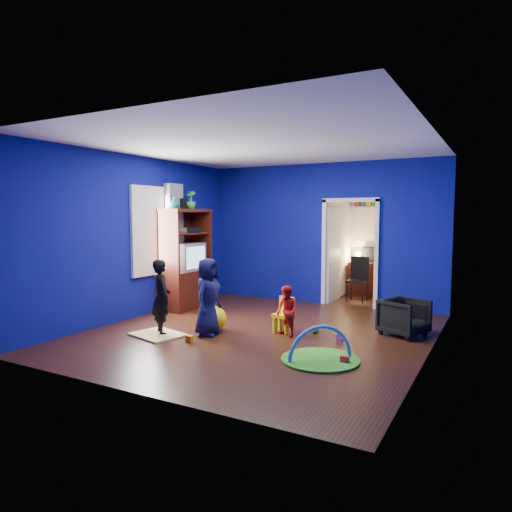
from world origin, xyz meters
The scene contains 32 objects.
floor centered at (0.00, 0.00, 0.00)m, with size 5.00×5.50×0.01m, color black.
ceiling centered at (0.00, 0.00, 2.90)m, with size 5.00×5.50×0.01m, color white.
wall_back centered at (0.00, 2.75, 1.45)m, with size 5.00×0.02×2.90m, color navy.
wall_front centered at (0.00, -2.75, 1.45)m, with size 5.00×0.02×2.90m, color navy.
wall_left centered at (-2.50, 0.00, 1.45)m, with size 0.02×5.50×2.90m, color navy.
wall_right centered at (2.50, 0.00, 1.45)m, with size 0.02×5.50×2.90m, color navy.
alcove centered at (0.60, 3.62, 1.25)m, with size 1.00×1.75×2.50m, color silver, non-canonical shape.
armchair centered at (2.02, 0.95, 0.28)m, with size 0.60×0.62×0.56m, color black.
child_black centered at (-1.29, -0.78, 0.58)m, with size 0.43×0.28×1.17m, color black.
child_navy centered at (-0.64, -0.47, 0.60)m, with size 0.58×0.38×1.19m, color #10163B.
toddler_red centered at (0.47, 0.03, 0.39)m, with size 0.38×0.29×0.78m, color #B21F12.
vase centered at (-2.21, 0.72, 2.07)m, with size 0.21×0.21×0.22m, color #0D626B.
potted_plant centered at (-2.21, 1.24, 2.14)m, with size 0.21×0.21×0.37m, color #2F812F.
tv_armoire centered at (-2.21, 1.02, 0.98)m, with size 0.58×1.14×1.96m, color #391209.
crt_tv centered at (-2.17, 1.02, 1.02)m, with size 0.46×0.70×0.54m, color silver.
yellow_blanket centered at (-1.29, -0.88, 0.01)m, with size 0.75×0.60×0.03m, color #F2E07A.
hopper_ball centered at (-0.69, -0.22, 0.20)m, with size 0.40×0.40×0.40m, color yellow.
kid_chair centered at (0.32, 0.23, 0.25)m, with size 0.28×0.28×0.50m, color yellow.
play_mat centered at (1.33, -0.82, 0.01)m, with size 1.00×1.00×0.03m, color green.
toy_arch centered at (1.33, -0.82, 0.02)m, with size 0.89×0.89×0.05m, color #3F8CD8.
window_left centered at (-2.48, 0.35, 1.55)m, with size 0.03×0.95×1.55m, color white.
curtain centered at (-2.37, 0.90, 1.25)m, with size 0.14×0.42×2.40m, color slate.
doorway centered at (0.60, 2.75, 1.05)m, with size 1.16×0.10×2.10m, color white.
study_desk centered at (0.60, 4.26, 0.38)m, with size 0.88×0.44×0.75m, color #3D140A.
desk_monitor centered at (0.60, 4.38, 0.95)m, with size 0.40×0.05×0.32m, color black.
desk_lamp centered at (0.32, 4.32, 0.93)m, with size 0.14×0.14×0.14m, color #FFD88C.
folding_chair centered at (0.60, 3.30, 0.46)m, with size 0.40×0.40×0.92m, color black.
book_shelf centered at (0.60, 4.37, 2.02)m, with size 0.88×0.24×0.04m, color white.
toy_0 centered at (1.63, -0.78, 0.05)m, with size 0.10×0.08×0.10m, color red.
toy_1 centered at (-0.64, -0.94, 0.05)m, with size 0.10×0.08×0.10m, color orange.
toy_2 centered at (0.77, 0.42, 0.06)m, with size 0.11×0.11×0.11m, color green.
toy_3 centered at (1.24, 0.22, 0.05)m, with size 0.10×0.08×0.10m, color #C449A6.
Camera 1 is at (3.32, -6.17, 1.85)m, focal length 32.00 mm.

